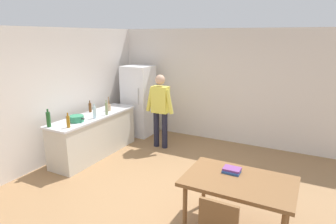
# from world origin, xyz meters

# --- Properties ---
(ground_plane) EXTENTS (14.00, 14.00, 0.00)m
(ground_plane) POSITION_xyz_m (0.00, 0.00, 0.00)
(ground_plane) COLOR #936D47
(wall_back) EXTENTS (6.40, 0.12, 2.70)m
(wall_back) POSITION_xyz_m (0.00, 3.00, 1.35)
(wall_back) COLOR silver
(wall_back) RESTS_ON ground_plane
(wall_left) EXTENTS (0.12, 5.60, 2.70)m
(wall_left) POSITION_xyz_m (-2.60, 0.20, 1.35)
(wall_left) COLOR silver
(wall_left) RESTS_ON ground_plane
(kitchen_counter) EXTENTS (0.64, 2.20, 0.90)m
(kitchen_counter) POSITION_xyz_m (-2.00, 0.80, 0.45)
(kitchen_counter) COLOR beige
(kitchen_counter) RESTS_ON ground_plane
(refrigerator) EXTENTS (0.70, 0.67, 1.80)m
(refrigerator) POSITION_xyz_m (-1.90, 2.40, 0.90)
(refrigerator) COLOR white
(refrigerator) RESTS_ON ground_plane
(person) EXTENTS (0.70, 0.22, 1.70)m
(person) POSITION_xyz_m (-0.95, 1.85, 0.98)
(person) COLOR #1E1E2D
(person) RESTS_ON ground_plane
(dining_table) EXTENTS (1.40, 0.90, 0.75)m
(dining_table) POSITION_xyz_m (1.40, -0.30, 0.67)
(dining_table) COLOR brown
(dining_table) RESTS_ON ground_plane
(cooking_pot) EXTENTS (0.40, 0.28, 0.12)m
(cooking_pot) POSITION_xyz_m (-1.97, 0.29, 0.96)
(cooking_pot) COLOR #2D845B
(cooking_pot) RESTS_ON kitchen_counter
(utensil_jar) EXTENTS (0.11, 0.11, 0.32)m
(utensil_jar) POSITION_xyz_m (-1.95, 1.25, 0.98)
(utensil_jar) COLOR tan
(utensil_jar) RESTS_ON kitchen_counter
(bottle_beer_brown) EXTENTS (0.06, 0.06, 0.26)m
(bottle_beer_brown) POSITION_xyz_m (-2.23, 0.97, 1.01)
(bottle_beer_brown) COLOR #5B3314
(bottle_beer_brown) RESTS_ON kitchen_counter
(bottle_vinegar_tall) EXTENTS (0.06, 0.06, 0.32)m
(bottle_vinegar_tall) POSITION_xyz_m (-1.76, 0.95, 1.04)
(bottle_vinegar_tall) COLOR gray
(bottle_vinegar_tall) RESTS_ON kitchen_counter
(bottle_water_clear) EXTENTS (0.07, 0.07, 0.30)m
(bottle_water_clear) POSITION_xyz_m (-1.80, 0.63, 1.03)
(bottle_water_clear) COLOR silver
(bottle_water_clear) RESTS_ON kitchen_counter
(bottle_oil_amber) EXTENTS (0.06, 0.06, 0.28)m
(bottle_oil_amber) POSITION_xyz_m (-1.82, -0.06, 1.02)
(bottle_oil_amber) COLOR #996619
(bottle_oil_amber) RESTS_ON kitchen_counter
(bottle_wine_green) EXTENTS (0.08, 0.08, 0.34)m
(bottle_wine_green) POSITION_xyz_m (-2.17, -0.20, 1.05)
(bottle_wine_green) COLOR #1E5123
(bottle_wine_green) RESTS_ON kitchen_counter
(book_stack) EXTENTS (0.23, 0.19, 0.06)m
(book_stack) POSITION_xyz_m (1.26, -0.14, 0.78)
(book_stack) COLOR #284C8E
(book_stack) RESTS_ON dining_table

